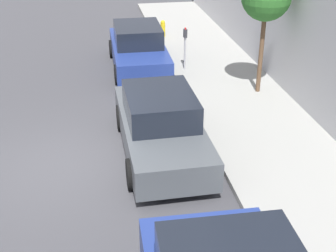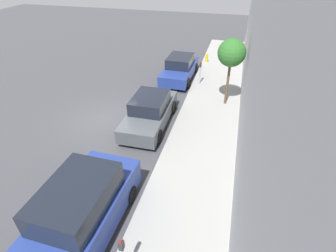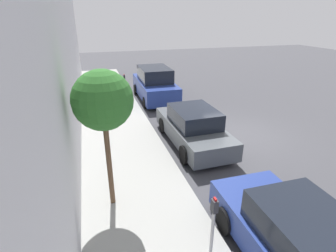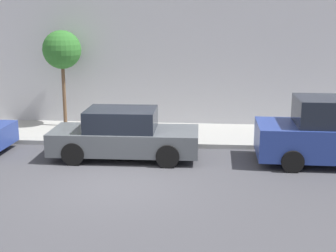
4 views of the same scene
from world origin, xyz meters
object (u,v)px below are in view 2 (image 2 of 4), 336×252
parked_suv_nearest (81,212)px  street_tree (232,53)px  fire_hydrant (207,58)px  parked_sedan_second (150,112)px  parked_sedan_third (180,68)px  parking_meter_far (200,70)px

parked_suv_nearest → street_tree: bearing=69.1°
street_tree → fire_hydrant: street_tree is taller
parked_suv_nearest → street_tree: size_ratio=1.33×
parked_suv_nearest → parked_sedan_second: parked_suv_nearest is taller
parked_sedan_third → street_tree: 5.15m
parked_sedan_third → street_tree: street_tree is taller
parking_meter_far → street_tree: size_ratio=0.40×
street_tree → fire_hydrant: 7.19m
parked_suv_nearest → parked_sedan_third: 12.50m
parked_sedan_second → street_tree: street_tree is taller
parked_sedan_third → parking_meter_far: (1.52, -0.81, 0.32)m
parking_meter_far → parked_suv_nearest: bearing=-98.4°
parking_meter_far → fire_hydrant: parking_meter_far is taller
parked_suv_nearest → parked_sedan_second: bearing=89.6°
parked_suv_nearest → parking_meter_far: (1.73, 11.68, 0.12)m
parked_sedan_second → parking_meter_far: 5.53m
parking_meter_far → fire_hydrant: (-0.10, 4.11, -0.55)m
parked_sedan_third → street_tree: bearing=-43.0°
parking_meter_far → parked_sedan_third: bearing=151.9°
parked_sedan_third → parked_sedan_second: bearing=-91.6°
parked_sedan_third → fire_hydrant: parked_sedan_third is taller
parked_suv_nearest → parked_sedan_third: bearing=89.0°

